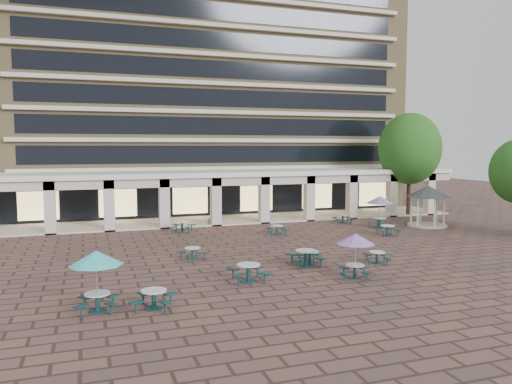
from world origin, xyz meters
TOP-DOWN VIEW (x-y plane):
  - ground at (0.00, 0.00)m, footprint 120.00×120.00m
  - apartment_building at (0.00, 25.47)m, footprint 40.00×15.50m
  - retail_arcade at (0.00, 14.80)m, footprint 42.00×6.60m
  - picnic_table_0 at (-4.88, -4.85)m, footprint 2.00×2.00m
  - picnic_table_1 at (-0.90, -2.79)m, footprint 2.12×2.12m
  - picnic_table_2 at (-0.55, -2.53)m, footprint 1.96×1.96m
  - picnic_table_4 at (-11.89, -7.14)m, footprint 2.10×2.10m
  - picnic_table_5 at (-9.74, -7.51)m, footprint 2.09×2.09m
  - picnic_table_6 at (0.29, -5.98)m, footprint 1.92×1.92m
  - picnic_table_7 at (3.07, -3.59)m, footprint 1.83×1.83m
  - picnic_table_8 at (-6.46, 0.78)m, footprint 1.77×1.77m
  - picnic_table_9 at (1.07, 6.65)m, footprint 1.77×1.77m
  - picnic_table_10 at (8.63, 3.76)m, footprint 1.87×1.87m
  - picnic_table_11 at (10.14, 7.15)m, footprint 2.20×2.20m
  - picnic_table_12 at (-5.37, 10.00)m, footprint 2.28×2.28m
  - picnic_table_13 at (8.36, 10.00)m, footprint 1.96×1.96m
  - gazebo at (14.23, 6.50)m, footprint 3.54×3.54m
  - tree_east_c at (16.50, 12.22)m, footprint 5.79×5.79m
  - planter_left at (-1.89, 12.90)m, footprint 1.50×0.83m
  - planter_right at (2.63, 12.90)m, footprint 1.50×0.60m

SIDE VIEW (x-z plane):
  - ground at x=0.00m, z-range 0.00..0.00m
  - picnic_table_7 at x=3.07m, z-range 0.06..0.73m
  - picnic_table_8 at x=-6.46m, z-range 0.07..0.74m
  - picnic_table_9 at x=1.07m, z-range 0.07..0.78m
  - picnic_table_2 at x=-0.55m, z-range 0.07..0.81m
  - picnic_table_10 at x=8.63m, z-range 0.07..0.83m
  - picnic_table_13 at x=8.36m, z-range 0.07..0.84m
  - picnic_table_5 at x=-9.74m, z-range 0.08..0.85m
  - planter_right at x=2.63m, z-range -0.13..1.09m
  - picnic_table_12 at x=-5.37m, z-range 0.08..0.91m
  - picnic_table_0 at x=-4.88m, z-range 0.08..0.94m
  - picnic_table_1 at x=-0.90m, z-range 0.08..0.94m
  - planter_left at x=-1.89m, z-range -0.11..1.21m
  - picnic_table_6 at x=0.29m, z-range 0.78..2.99m
  - picnic_table_4 at x=-11.89m, z-range 0.85..3.27m
  - picnic_table_11 at x=10.14m, z-range 0.89..3.42m
  - gazebo at x=14.23m, z-range 0.83..4.13m
  - retail_arcade at x=0.00m, z-range 0.80..5.20m
  - tree_east_c at x=16.50m, z-range 1.48..11.13m
  - apartment_building at x=0.00m, z-range 0.00..25.20m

